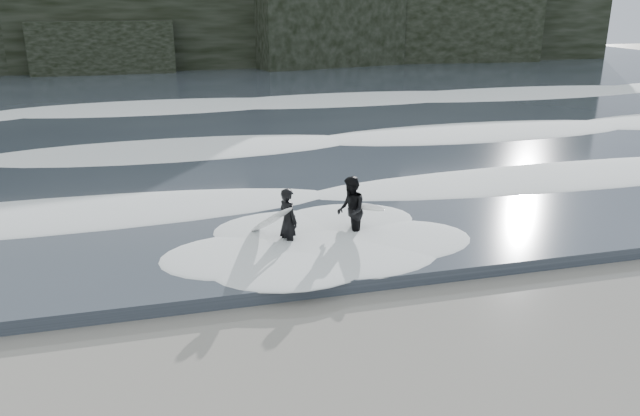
# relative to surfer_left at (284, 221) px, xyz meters

# --- Properties ---
(ground) EXTENTS (120.00, 120.00, 0.00)m
(ground) POSITION_rel_surfer_left_xyz_m (1.99, -5.50, -0.80)
(ground) COLOR #787157
(ground) RESTS_ON ground
(sea) EXTENTS (90.00, 52.00, 0.30)m
(sea) POSITION_rel_surfer_left_xyz_m (1.99, 23.50, -0.65)
(sea) COLOR #313944
(sea) RESTS_ON ground
(headland) EXTENTS (70.00, 9.00, 10.00)m
(headland) POSITION_rel_surfer_left_xyz_m (1.99, 40.50, 4.20)
(headland) COLOR black
(headland) RESTS_ON ground
(foam_near) EXTENTS (60.00, 3.20, 0.20)m
(foam_near) POSITION_rel_surfer_left_xyz_m (1.99, 3.50, -0.40)
(foam_near) COLOR white
(foam_near) RESTS_ON sea
(foam_mid) EXTENTS (60.00, 4.00, 0.24)m
(foam_mid) POSITION_rel_surfer_left_xyz_m (1.99, 10.50, -0.38)
(foam_mid) COLOR white
(foam_mid) RESTS_ON sea
(foam_far) EXTENTS (60.00, 4.80, 0.30)m
(foam_far) POSITION_rel_surfer_left_xyz_m (1.99, 19.50, -0.35)
(foam_far) COLOR white
(foam_far) RESTS_ON sea
(surfer_left) EXTENTS (1.24, 1.73, 1.58)m
(surfer_left) POSITION_rel_surfer_left_xyz_m (0.00, 0.00, 0.00)
(surfer_left) COLOR black
(surfer_left) RESTS_ON ground
(surfer_right) EXTENTS (1.13, 1.86, 1.67)m
(surfer_right) POSITION_rel_surfer_left_xyz_m (1.71, 0.18, 0.04)
(surfer_right) COLOR black
(surfer_right) RESTS_ON ground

